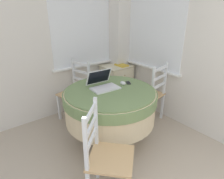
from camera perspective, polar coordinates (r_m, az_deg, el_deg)
name	(u,v)px	position (r m, az deg, el deg)	size (l,w,h in m)	color
corner_room_shell	(138,46)	(2.53, 7.43, 12.34)	(4.11, 5.20, 2.55)	silver
round_dining_table	(110,103)	(2.55, -0.55, -3.97)	(1.17, 1.17, 0.76)	#4C3D2D
laptop	(103,84)	(2.54, -2.60, 1.54)	(0.37, 0.33, 0.22)	silver
computer_mouse	(123,83)	(2.65, 3.14, 1.85)	(0.06, 0.09, 0.05)	white
cell_phone	(128,83)	(2.71, 4.66, 1.93)	(0.10, 0.12, 0.01)	black
dining_chair_near_back_window	(76,92)	(3.24, -10.27, -0.78)	(0.48, 0.49, 0.96)	tan
dining_chair_near_right_window	(150,94)	(3.17, 10.93, -1.34)	(0.47, 0.47, 0.96)	tan
dining_chair_camera_near	(106,156)	(1.93, -1.69, -18.53)	(0.58, 0.58, 0.96)	tan
corner_cabinet	(117,84)	(3.80, 1.38, 1.70)	(0.51, 0.46, 0.72)	beige
book_on_cabinet	(122,65)	(3.67, 2.75, 6.98)	(0.16, 0.23, 0.02)	gold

